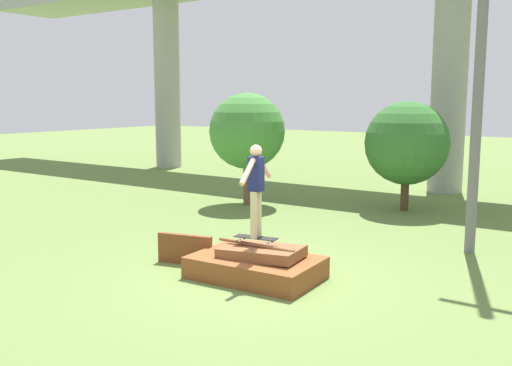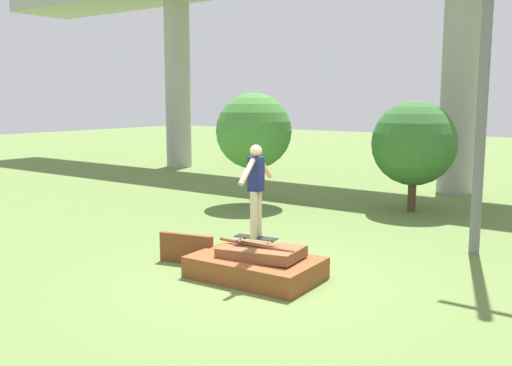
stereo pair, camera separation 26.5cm
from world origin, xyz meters
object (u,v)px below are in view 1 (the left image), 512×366
object	(u,v)px
skater	(256,185)
utility_pole	(482,28)
tree_behind_right	(247,131)
skateboard	(256,238)
tree_behind_left	(407,143)

from	to	relation	value
skater	utility_pole	xyz separation A→B (m)	(2.61, 3.67, 2.73)
utility_pole	tree_behind_right	distance (m)	7.11
skateboard	skater	distance (m)	0.91
utility_pole	tree_behind_left	xyz separation A→B (m)	(-2.55, 3.38, -2.49)
skater	skateboard	bearing A→B (deg)	33.69
skateboard	tree_behind_left	world-z (taller)	tree_behind_left
skater	tree_behind_left	xyz separation A→B (m)	(0.06, 7.05, 0.24)
skateboard	utility_pole	distance (m)	5.79
skateboard	tree_behind_left	size ratio (longest dim) A/B	0.26
skateboard	skater	xyz separation A→B (m)	(-0.00, -0.00, 0.91)
utility_pole	tree_behind_right	world-z (taller)	utility_pole
skateboard	utility_pole	xyz separation A→B (m)	(2.61, 3.67, 3.64)
skateboard	tree_behind_right	bearing A→B (deg)	126.44
skater	tree_behind_right	bearing A→B (deg)	126.44
skateboard	skater	bearing A→B (deg)	-146.31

